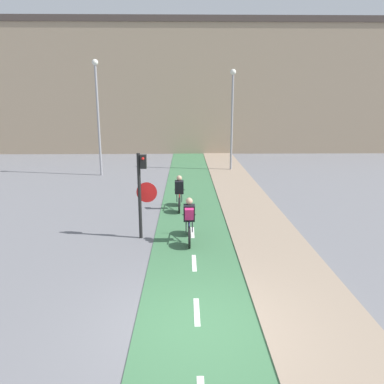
{
  "coord_description": "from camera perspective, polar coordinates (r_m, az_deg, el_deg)",
  "views": [
    {
      "loc": [
        -0.23,
        -6.74,
        4.48
      ],
      "look_at": [
        0.0,
        6.58,
        1.2
      ],
      "focal_mm": 35.0,
      "sensor_mm": 36.0,
      "label": 1
    }
  ],
  "objects": [
    {
      "name": "traffic_light_pole",
      "position": [
        12.19,
        -7.62,
        0.9
      ],
      "size": [
        0.67,
        0.25,
        2.85
      ],
      "color": "black",
      "rests_on": "ground_plane"
    },
    {
      "name": "cyclist_far",
      "position": [
        15.6,
        -1.95,
        -0.34
      ],
      "size": [
        0.46,
        1.72,
        1.46
      ],
      "color": "black",
      "rests_on": "ground_plane"
    },
    {
      "name": "cyclist_near",
      "position": [
        12.03,
        -0.43,
        -4.44
      ],
      "size": [
        0.46,
        1.76,
        1.48
      ],
      "color": "black",
      "rests_on": "ground_plane"
    },
    {
      "name": "street_lamp_far",
      "position": [
        23.23,
        -14.2,
        12.57
      ],
      "size": [
        0.36,
        0.36,
        6.77
      ],
      "color": "gray",
      "rests_on": "ground_plane"
    },
    {
      "name": "sidewalk_strip",
      "position": [
        8.52,
        18.73,
        -18.48
      ],
      "size": [
        2.4,
        60.0,
        0.05
      ],
      "color": "gray",
      "rests_on": "ground_plane"
    },
    {
      "name": "building_row_background",
      "position": [
        34.47,
        -0.62,
        15.56
      ],
      "size": [
        60.0,
        5.2,
        11.03
      ],
      "color": "gray",
      "rests_on": "ground_plane"
    },
    {
      "name": "ground_plane",
      "position": [
        8.1,
        0.84,
        -19.74
      ],
      "size": [
        120.0,
        120.0,
        0.0
      ],
      "primitive_type": "plane",
      "color": "slate"
    },
    {
      "name": "bike_lane",
      "position": [
        8.09,
        0.84,
        -19.67
      ],
      "size": [
        2.57,
        60.0,
        0.02
      ],
      "color": "#3D7047",
      "rests_on": "ground_plane"
    },
    {
      "name": "street_lamp_sidewalk",
      "position": [
        24.44,
        6.15,
        12.43
      ],
      "size": [
        0.36,
        0.36,
        6.36
      ],
      "color": "gray",
      "rests_on": "ground_plane"
    }
  ]
}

